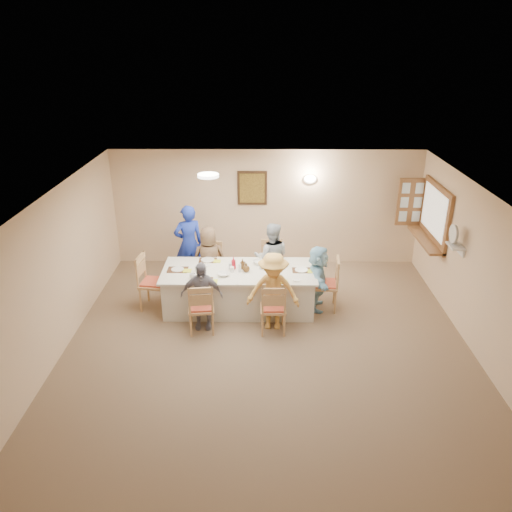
{
  "coord_description": "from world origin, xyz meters",
  "views": [
    {
      "loc": [
        -0.12,
        -6.65,
        4.57
      ],
      "look_at": [
        -0.2,
        1.4,
        1.05
      ],
      "focal_mm": 35.0,
      "sensor_mm": 36.0,
      "label": 1
    }
  ],
  "objects_px": {
    "diner_front_left": "(202,296)",
    "diner_right_end": "(318,278)",
    "diner_front_right": "(273,292)",
    "chair_back_right": "(271,266)",
    "chair_front_left": "(201,307)",
    "dining_table": "(239,289)",
    "chair_right_end": "(325,283)",
    "diner_back_left": "(209,260)",
    "chair_left_end": "(154,282)",
    "caregiver": "(189,244)",
    "diner_back_right": "(272,258)",
    "chair_front_right": "(273,307)",
    "chair_back_left": "(210,266)",
    "desk_fan": "(455,238)",
    "serving_hatch": "(435,214)",
    "condiment_ketchup": "(234,263)"
  },
  "relations": [
    {
      "from": "diner_back_right",
      "to": "diner_back_left",
      "type": "bearing_deg",
      "value": 2.73
    },
    {
      "from": "serving_hatch",
      "to": "chair_front_right",
      "type": "bearing_deg",
      "value": -150.37
    },
    {
      "from": "condiment_ketchup",
      "to": "caregiver",
      "type": "bearing_deg",
      "value": 131.04
    },
    {
      "from": "chair_left_end",
      "to": "diner_back_right",
      "type": "distance_m",
      "value": 2.26
    },
    {
      "from": "diner_front_left",
      "to": "diner_front_right",
      "type": "distance_m",
      "value": 1.2
    },
    {
      "from": "chair_right_end",
      "to": "diner_right_end",
      "type": "relative_size",
      "value": 0.82
    },
    {
      "from": "chair_front_right",
      "to": "chair_right_end",
      "type": "distance_m",
      "value": 1.24
    },
    {
      "from": "chair_front_right",
      "to": "diner_right_end",
      "type": "distance_m",
      "value": 1.16
    },
    {
      "from": "chair_left_end",
      "to": "chair_right_end",
      "type": "xyz_separation_m",
      "value": [
        3.1,
        0.0,
        -0.01
      ]
    },
    {
      "from": "chair_back_right",
      "to": "chair_front_left",
      "type": "relative_size",
      "value": 1.04
    },
    {
      "from": "diner_back_right",
      "to": "caregiver",
      "type": "relative_size",
      "value": 0.88
    },
    {
      "from": "diner_back_left",
      "to": "caregiver",
      "type": "bearing_deg",
      "value": -54.71
    },
    {
      "from": "diner_front_left",
      "to": "caregiver",
      "type": "distance_m",
      "value": 1.89
    },
    {
      "from": "dining_table",
      "to": "diner_back_right",
      "type": "bearing_deg",
      "value": 48.58
    },
    {
      "from": "serving_hatch",
      "to": "diner_front_right",
      "type": "bearing_deg",
      "value": -152.07
    },
    {
      "from": "chair_front_right",
      "to": "dining_table",
      "type": "bearing_deg",
      "value": -54.62
    },
    {
      "from": "chair_front_left",
      "to": "diner_back_left",
      "type": "height_order",
      "value": "diner_back_left"
    },
    {
      "from": "chair_right_end",
      "to": "chair_front_right",
      "type": "bearing_deg",
      "value": -44.61
    },
    {
      "from": "chair_back_right",
      "to": "chair_front_left",
      "type": "height_order",
      "value": "chair_back_right"
    },
    {
      "from": "caregiver",
      "to": "chair_front_right",
      "type": "bearing_deg",
      "value": 109.88
    },
    {
      "from": "condiment_ketchup",
      "to": "chair_left_end",
      "type": "bearing_deg",
      "value": -177.85
    },
    {
      "from": "diner_right_end",
      "to": "serving_hatch",
      "type": "bearing_deg",
      "value": -61.58
    },
    {
      "from": "chair_left_end",
      "to": "caregiver",
      "type": "distance_m",
      "value": 1.29
    },
    {
      "from": "serving_hatch",
      "to": "diner_right_end",
      "type": "distance_m",
      "value": 2.65
    },
    {
      "from": "diner_front_left",
      "to": "diner_front_right",
      "type": "xyz_separation_m",
      "value": [
        1.2,
        0.0,
        0.08
      ]
    },
    {
      "from": "chair_front_right",
      "to": "diner_back_right",
      "type": "xyz_separation_m",
      "value": [
        -0.0,
        1.48,
        0.24
      ]
    },
    {
      "from": "chair_right_end",
      "to": "diner_back_left",
      "type": "distance_m",
      "value": 2.26
    },
    {
      "from": "chair_back_right",
      "to": "diner_back_left",
      "type": "relative_size",
      "value": 0.73
    },
    {
      "from": "chair_back_left",
      "to": "diner_front_left",
      "type": "relative_size",
      "value": 0.77
    },
    {
      "from": "serving_hatch",
      "to": "diner_front_left",
      "type": "distance_m",
      "value": 4.71
    },
    {
      "from": "chair_left_end",
      "to": "diner_front_right",
      "type": "bearing_deg",
      "value": -100.63
    },
    {
      "from": "serving_hatch",
      "to": "chair_front_right",
      "type": "xyz_separation_m",
      "value": [
        -3.12,
        -1.77,
        -1.04
      ]
    },
    {
      "from": "chair_front_left",
      "to": "diner_front_left",
      "type": "bearing_deg",
      "value": -96.63
    },
    {
      "from": "chair_back_right",
      "to": "chair_front_left",
      "type": "xyz_separation_m",
      "value": [
        -1.2,
        -1.6,
        -0.02
      ]
    },
    {
      "from": "chair_right_end",
      "to": "caregiver",
      "type": "xyz_separation_m",
      "value": [
        -2.6,
        1.15,
        0.3
      ]
    },
    {
      "from": "diner_front_right",
      "to": "diner_front_left",
      "type": "bearing_deg",
      "value": -175.21
    },
    {
      "from": "dining_table",
      "to": "chair_back_left",
      "type": "relative_size",
      "value": 2.94
    },
    {
      "from": "chair_front_left",
      "to": "diner_back_right",
      "type": "relative_size",
      "value": 0.66
    },
    {
      "from": "diner_front_left",
      "to": "diner_right_end",
      "type": "relative_size",
      "value": 0.99
    },
    {
      "from": "chair_back_right",
      "to": "desk_fan",
      "type": "bearing_deg",
      "value": -18.73
    },
    {
      "from": "diner_back_left",
      "to": "condiment_ketchup",
      "type": "xyz_separation_m",
      "value": [
        0.5,
        -0.63,
        0.21
      ]
    },
    {
      "from": "chair_back_right",
      "to": "chair_right_end",
      "type": "bearing_deg",
      "value": -37.46
    },
    {
      "from": "diner_back_left",
      "to": "diner_front_right",
      "type": "bearing_deg",
      "value": 122.96
    },
    {
      "from": "diner_back_right",
      "to": "diner_right_end",
      "type": "height_order",
      "value": "diner_back_right"
    },
    {
      "from": "chair_back_left",
      "to": "chair_right_end",
      "type": "bearing_deg",
      "value": -10.85
    },
    {
      "from": "dining_table",
      "to": "caregiver",
      "type": "relative_size",
      "value": 1.71
    },
    {
      "from": "dining_table",
      "to": "diner_front_right",
      "type": "distance_m",
      "value": 0.96
    },
    {
      "from": "chair_right_end",
      "to": "diner_back_left",
      "type": "xyz_separation_m",
      "value": [
        -2.15,
        0.68,
        0.16
      ]
    },
    {
      "from": "chair_back_right",
      "to": "chair_front_left",
      "type": "bearing_deg",
      "value": -124.23
    },
    {
      "from": "dining_table",
      "to": "diner_right_end",
      "type": "relative_size",
      "value": 2.24
    }
  ]
}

